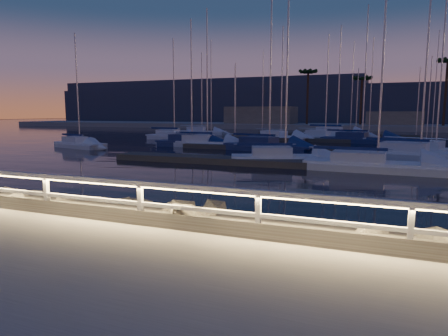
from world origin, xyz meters
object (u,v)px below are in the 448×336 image
Objects in this scene: sailboat_a at (79,144)px; guard_rail at (104,189)px; sailboat_g at (417,153)px; sailboat_j at (324,136)px; sailboat_k at (279,137)px; sailboat_b at (282,157)px; sailboat_h at (432,150)px; sailboat_e at (190,142)px; sailboat_l at (360,139)px; sailboat_i at (173,136)px; sailboat_n at (335,133)px; sailboat_d at (373,164)px; sailboat_m at (201,132)px; sailboat_f at (206,142)px; sailboat_c at (267,146)px.

guard_rail is at bearing -32.10° from sailboat_a.
sailboat_j is at bearing 128.93° from sailboat_g.
sailboat_a is 22.84m from sailboat_k.
sailboat_h is (9.69, 9.53, 0.01)m from sailboat_b.
sailboat_e is (8.92, 5.49, 0.04)m from sailboat_a.
guard_rail is 17.44m from sailboat_b.
sailboat_i is at bearing -161.73° from sailboat_l.
sailboat_g is at bearing -60.08° from sailboat_n.
sailboat_g is at bearing 17.80° from sailboat_a.
sailboat_b is 0.80× the size of sailboat_n.
sailboat_m is (-24.99, 30.08, 0.03)m from sailboat_d.
sailboat_k is at bearing 56.87° from sailboat_e.
sailboat_l reaches higher than sailboat_m.
sailboat_n is (0.71, 6.14, 0.05)m from sailboat_j.
sailboat_b is 21.11m from sailboat_l.
sailboat_a is 20.90m from sailboat_b.
sailboat_m is (-9.49, 19.09, 0.00)m from sailboat_f.
sailboat_g is at bearing -29.48° from sailboat_k.
sailboat_h reaches higher than sailboat_a.
sailboat_c is at bearing -17.65° from sailboat_e.
guard_rail is 42.39m from sailboat_j.
sailboat_h is 34.79m from sailboat_m.
sailboat_l is (9.22, -0.66, 0.01)m from sailboat_k.
sailboat_h reaches higher than sailboat_k.
sailboat_l is (6.93, 12.83, -0.01)m from sailboat_c.
sailboat_n reaches higher than sailboat_f.
sailboat_m is (-13.80, 7.22, 0.02)m from sailboat_k.
sailboat_d is at bearing -34.48° from sailboat_b.
sailboat_g is 1.17× the size of sailboat_m.
sailboat_g is 1.06× the size of sailboat_k.
sailboat_g is (2.70, 7.01, 0.03)m from sailboat_d.
guard_rail is 3.13× the size of sailboat_h.
sailboat_l is at bearing 49.50° from sailboat_a.
sailboat_g is 21.43m from sailboat_j.
sailboat_i is (-27.88, 8.59, 0.02)m from sailboat_h.
sailboat_i is (-17.81, 35.53, -0.93)m from guard_rail.
sailboat_g is at bearing -49.70° from sailboat_m.
sailboat_k reaches higher than sailboat_m.
sailboat_h reaches higher than sailboat_e.
sailboat_e is (-11.57, 9.63, 0.03)m from sailboat_b.
sailboat_d is at bearing -97.38° from sailboat_g.
sailboat_c is at bearing 92.01° from sailboat_b.
sailboat_c is 18.05m from sailboat_i.
sailboat_g is (11.59, -2.36, 0.00)m from sailboat_c.
sailboat_k is (-4.73, -3.53, -0.01)m from sailboat_j.
sailboat_e is 24.34m from sailboat_n.
sailboat_k is at bearing 70.03° from sailboat_f.
sailboat_h is at bearing 69.50° from guard_rail.
sailboat_f reaches higher than sailboat_i.
sailboat_m is at bearing 153.85° from sailboat_g.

